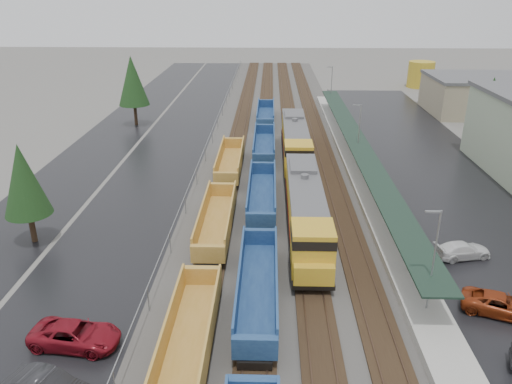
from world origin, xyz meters
TOP-DOWN VIEW (x-y plane):
  - ballast_strip at (0.00, 60.00)m, footprint 20.00×160.00m
  - trackbed at (-0.00, 60.00)m, footprint 14.60×160.00m
  - west_parking_lot at (-15.00, 60.00)m, footprint 10.00×160.00m
  - west_road at (-25.00, 60.00)m, footprint 9.00×160.00m
  - east_commuter_lot at (19.00, 50.00)m, footprint 16.00×100.00m
  - station_platform at (9.50, 50.01)m, footprint 3.00×80.00m
  - chainlink_fence at (-9.50, 58.44)m, footprint 0.08×160.04m
  - distant_hills at (44.79, 210.68)m, footprint 301.00×140.00m
  - tree_west_near at (-22.00, 30.00)m, footprint 3.96×3.96m
  - tree_west_far at (-23.00, 70.00)m, footprint 4.84×4.84m
  - tree_east at (28.00, 58.00)m, footprint 4.40×4.40m
  - locomotive_lead at (2.00, 31.66)m, footprint 3.19×21.04m
  - locomotive_trail at (2.00, 52.66)m, footprint 3.19×21.04m
  - well_string_yellow at (-6.00, 15.58)m, footprint 2.76×79.58m
  - well_string_blue at (-2.00, 29.89)m, footprint 2.76×99.10m
  - storage_tank at (31.98, 104.19)m, footprint 5.62×5.62m
  - parked_car_west_c at (-13.28, 16.40)m, footprint 3.23×5.89m
  - parked_car_east_b at (14.72, 20.50)m, footprint 4.15×5.67m
  - parked_car_east_c at (14.82, 28.18)m, footprint 2.88×4.98m

SIDE VIEW (x-z plane):
  - distant_hills at x=44.79m, z-range -12.60..12.60m
  - west_parking_lot at x=-15.00m, z-range 0.00..0.02m
  - west_road at x=-25.00m, z-range 0.00..0.02m
  - east_commuter_lot at x=19.00m, z-range 0.00..0.02m
  - ballast_strip at x=0.00m, z-range 0.00..0.08m
  - trackbed at x=0.00m, z-range 0.05..0.27m
  - parked_car_east_c at x=14.82m, z-range 0.00..1.36m
  - parked_car_east_b at x=14.72m, z-range 0.00..1.43m
  - station_platform at x=9.50m, z-range -3.27..4.73m
  - parked_car_west_c at x=-13.28m, z-range 0.00..1.56m
  - well_string_yellow at x=-6.00m, z-range -0.02..2.43m
  - well_string_blue at x=-2.00m, z-range -0.02..2.43m
  - chainlink_fence at x=-9.50m, z-range 0.60..2.62m
  - locomotive_lead at x=2.00m, z-range 0.14..4.90m
  - locomotive_trail at x=2.00m, z-range 0.14..4.90m
  - storage_tank at x=31.98m, z-range 0.00..5.62m
  - tree_west_near at x=-22.00m, z-range 1.32..10.32m
  - tree_east at x=28.00m, z-range 1.47..11.47m
  - tree_west_far at x=-23.00m, z-range 1.62..12.62m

